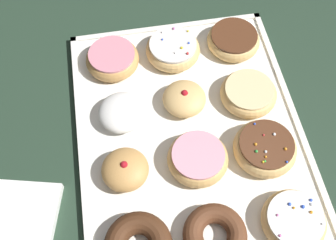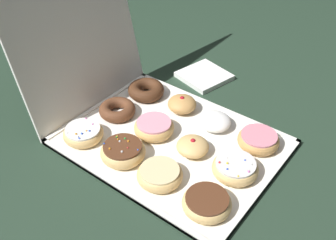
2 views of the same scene
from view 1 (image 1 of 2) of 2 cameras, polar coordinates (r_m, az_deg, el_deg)
ground_plane at (r=0.80m, az=3.15°, el=-2.35°), size 3.00×3.00×0.00m
donut_box at (r=0.80m, az=3.17°, el=-2.18°), size 0.43×0.56×0.01m
chocolate_frosted_donut_0 at (r=0.91m, az=9.12°, el=10.99°), size 0.11×0.11×0.04m
sprinkle_donut_1 at (r=0.88m, az=0.98°, el=9.90°), size 0.12×0.12×0.04m
pink_frosted_donut_2 at (r=0.88m, az=-7.76°, el=8.47°), size 0.11×0.11×0.04m
glazed_ring_donut_3 at (r=0.83m, az=11.16°, el=3.69°), size 0.11×0.11×0.03m
jelly_filled_donut_4 at (r=0.81m, az=2.30°, el=3.01°), size 0.09×0.09×0.05m
powdered_filled_donut_5 at (r=0.80m, az=-6.47°, el=1.06°), size 0.09×0.09×0.04m
sprinkle_donut_6 at (r=0.78m, az=13.36°, el=-3.83°), size 0.12×0.12×0.04m
pink_frosted_donut_7 at (r=0.75m, az=4.47°, el=-5.30°), size 0.11×0.11×0.04m
jelly_filled_donut_8 at (r=0.74m, az=-6.01°, el=-6.88°), size 0.09×0.09×0.05m
sprinkle_donut_9 at (r=0.74m, az=17.13°, el=-13.24°), size 0.11×0.11×0.04m
chocolate_cake_ring_donut_10 at (r=0.71m, az=6.73°, el=-15.61°), size 0.11×0.11×0.03m
napkin_stack at (r=0.78m, az=-20.82°, el=-13.18°), size 0.18×0.18×0.02m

